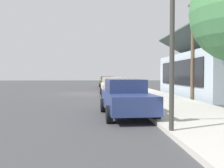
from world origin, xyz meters
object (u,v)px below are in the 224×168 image
car_ivory (112,86)px  fire_hydrant_red (124,87)px  car_charcoal (108,82)px  car_coral (110,84)px  car_olive (106,81)px  traffic_light_main (136,15)px  utility_pole_wooden (193,45)px  car_navy (126,97)px  car_silver (118,89)px

car_ivory → fire_hydrant_red: car_ivory is taller
car_charcoal → car_coral: bearing=2.5°
car_olive → car_coral: bearing=2.5°
car_charcoal → car_coral: (5.87, 0.04, 0.00)m
car_olive → car_ivory: bearing=1.8°
car_ivory → traffic_light_main: traffic_light_main is taller
car_coral → utility_pole_wooden: bearing=31.9°
car_ivory → utility_pole_wooden: (4.21, 5.55, 3.11)m
fire_hydrant_red → car_charcoal: bearing=-168.0°
car_coral → fire_hydrant_red: 1.62m
car_coral → utility_pole_wooden: (9.65, 5.38, 3.11)m
car_olive → car_ivory: size_ratio=0.93×
traffic_light_main → fire_hydrant_red: (-19.35, 1.66, -2.99)m
utility_pole_wooden → car_coral: bearing=-150.9°
traffic_light_main → utility_pole_wooden: utility_pole_wooden is taller
car_charcoal → traffic_light_main: 26.15m
car_navy → traffic_light_main: 4.51m
car_ivory → car_silver: same height
car_navy → traffic_light_main: size_ratio=0.90×
car_navy → utility_pole_wooden: 9.35m
car_ivory → utility_pole_wooden: utility_pole_wooden is taller
car_charcoal → car_olive: bearing=-177.1°
car_charcoal → traffic_light_main: bearing=1.5°
car_navy → fire_hydrant_red: 15.80m
car_charcoal → car_coral: 5.87m
car_olive → car_silver: (21.91, 0.12, -0.00)m
utility_pole_wooden → traffic_light_main: bearing=-28.3°
utility_pole_wooden → car_navy: bearing=-38.8°
car_ivory → traffic_light_main: size_ratio=0.91×
car_coral → fire_hydrant_red: size_ratio=6.79×
car_silver → car_olive: bearing=-177.2°
car_coral → traffic_light_main: 20.32m
fire_hydrant_red → car_coral: bearing=-119.9°
traffic_light_main → fire_hydrant_red: 19.65m
utility_pole_wooden → car_charcoal: bearing=-160.7°
car_coral → car_navy: bearing=2.2°
car_navy → car_charcoal: bearing=176.3°
car_silver → traffic_light_main: bearing=0.8°
traffic_light_main → utility_pole_wooden: (-10.50, 5.66, 0.44)m
car_navy → fire_hydrant_red: size_ratio=6.62×
car_charcoal → car_navy: same height
car_ivory → utility_pole_wooden: 7.63m
car_charcoal → traffic_light_main: (26.01, -0.24, 2.68)m
traffic_light_main → utility_pole_wooden: bearing=151.7°
car_coral → utility_pole_wooden: size_ratio=0.64×
car_olive → car_charcoal: size_ratio=0.92×
car_charcoal → car_silver: size_ratio=1.08×
car_olive → utility_pole_wooden: 21.94m
car_silver → utility_pole_wooden: utility_pole_wooden is taller
car_charcoal → utility_pole_wooden: (15.51, 5.42, 3.11)m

